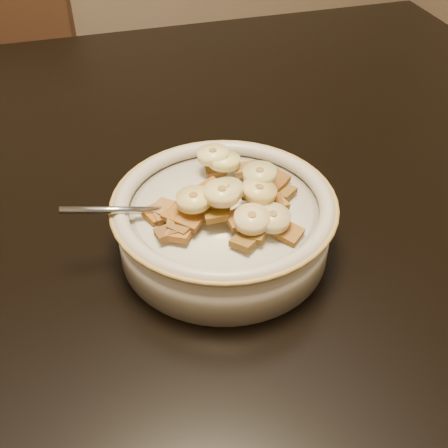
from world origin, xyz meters
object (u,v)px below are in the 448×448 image
object	(u,v)px
table	(61,210)
chair	(0,104)
spoon	(190,210)
cereal_bowl	(224,229)

from	to	relation	value
table	chair	bearing A→B (deg)	100.07
table	chair	distance (m)	0.81
spoon	chair	bearing A→B (deg)	-160.05
table	cereal_bowl	distance (m)	0.21
table	cereal_bowl	xyz separation A→B (m)	(0.15, -0.14, 0.04)
spoon	table	bearing A→B (deg)	-132.73
table	spoon	world-z (taller)	spoon
cereal_bowl	spoon	distance (m)	0.04
table	spoon	size ratio (longest dim) A/B	28.93
chair	cereal_bowl	bearing A→B (deg)	-55.00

